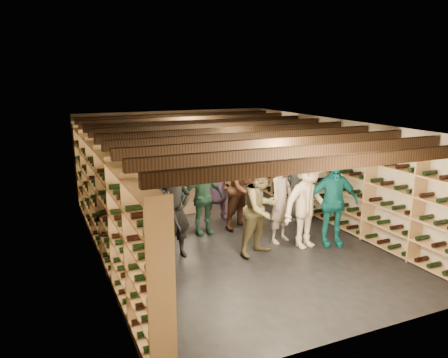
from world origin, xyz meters
TOP-DOWN VIEW (x-y plane):
  - ground at (0.00, 0.00)m, footprint 8.00×8.00m
  - walls at (0.00, 0.00)m, footprint 5.52×8.02m
  - ceiling at (0.00, 0.00)m, footprint 5.50×8.00m
  - ceiling_joists at (0.00, 0.00)m, footprint 5.40×7.12m
  - wine_rack_left at (-2.57, 0.00)m, footprint 0.32×7.50m
  - wine_rack_right at (2.57, 0.00)m, footprint 0.32×7.50m
  - wine_rack_back at (0.00, 3.83)m, footprint 4.70×0.30m
  - crate_stack_left at (-0.27, 2.02)m, footprint 0.52×0.36m
  - crate_stack_right at (-0.17, 2.22)m, footprint 0.58×0.48m
  - crate_loose at (1.20, 1.30)m, footprint 0.57×0.44m
  - person_0 at (-1.87, -0.84)m, footprint 1.07×0.84m
  - person_1 at (-1.41, -0.55)m, footprint 0.72×0.53m
  - person_2 at (0.14, -1.05)m, footprint 1.05×0.93m
  - person_3 at (1.14, -1.11)m, footprint 1.30×0.88m
  - person_4 at (1.68, -1.20)m, footprint 1.13×0.75m
  - person_5 at (-2.11, 0.04)m, footprint 1.49×0.71m
  - person_6 at (-1.17, 0.97)m, footprint 1.05×0.86m
  - person_7 at (0.83, -0.65)m, footprint 0.73×0.62m
  - person_8 at (0.50, 0.44)m, footprint 1.08×0.97m
  - person_9 at (-1.61, 1.30)m, footprint 1.13×0.75m
  - person_10 at (-0.48, 0.44)m, footprint 0.95×0.40m
  - person_11 at (0.18, 1.24)m, footprint 1.63×0.82m
  - person_12 at (1.97, 0.43)m, footprint 0.95×0.68m

SIDE VIEW (x-z plane):
  - ground at x=0.00m, z-range 0.00..0.00m
  - crate_loose at x=1.20m, z-range 0.00..0.17m
  - crate_stack_right at x=-0.17m, z-range 0.00..0.51m
  - crate_stack_left at x=-0.27m, z-range 0.00..0.68m
  - person_5 at x=-2.11m, z-range 0.00..1.54m
  - person_10 at x=-0.48m, z-range 0.00..1.61m
  - person_9 at x=-1.61m, z-range 0.00..1.63m
  - person_11 at x=0.18m, z-range 0.00..1.68m
  - person_7 at x=0.83m, z-range 0.00..1.70m
  - person_4 at x=1.68m, z-range 0.00..1.79m
  - person_1 at x=-1.41m, z-range 0.00..1.80m
  - person_2 at x=0.14m, z-range 0.00..1.81m
  - person_12 at x=1.97m, z-range 0.00..1.81m
  - person_8 at x=0.50m, z-range 0.00..1.84m
  - person_3 at x=1.14m, z-range 0.00..1.85m
  - person_6 at x=-1.17m, z-range 0.00..1.85m
  - person_0 at x=-1.87m, z-range 0.00..1.91m
  - wine_rack_back at x=0.00m, z-range 0.00..2.15m
  - wine_rack_left at x=-2.57m, z-range 0.00..2.15m
  - wine_rack_right at x=2.57m, z-range 0.00..2.15m
  - walls at x=0.00m, z-range 0.00..2.40m
  - ceiling_joists at x=0.00m, z-range 2.17..2.35m
  - ceiling at x=0.00m, z-range 2.40..2.40m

